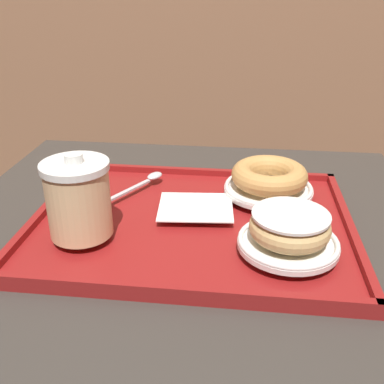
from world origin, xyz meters
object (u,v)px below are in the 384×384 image
at_px(donut_plain, 269,175).
at_px(spoon, 148,180).
at_px(coffee_cup_front, 78,198).
at_px(donut_chocolate_glazed, 290,226).

relative_size(donut_plain, spoon, 1.02).
bearing_deg(coffee_cup_front, spoon, 72.91).
bearing_deg(coffee_cup_front, donut_chocolate_glazed, -0.66).
height_order(donut_chocolate_glazed, donut_plain, donut_chocolate_glazed).
distance_m(donut_chocolate_glazed, donut_plain, 0.18).
height_order(coffee_cup_front, donut_chocolate_glazed, coffee_cup_front).
bearing_deg(donut_plain, spoon, 175.67).
bearing_deg(donut_chocolate_glazed, donut_plain, 96.79).
distance_m(donut_plain, spoon, 0.23).
relative_size(donut_chocolate_glazed, donut_plain, 0.85).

